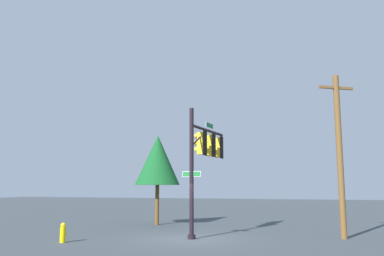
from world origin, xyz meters
TOP-DOWN VIEW (x-y plane):
  - ground_plane at (0.00, 0.00)m, footprint 120.00×120.00m
  - signal_pole_assembly at (1.62, -0.19)m, footprint 4.22×1.16m
  - utility_pole at (2.10, -6.63)m, footprint 1.02×1.61m
  - fire_hydrant at (-2.76, 4.90)m, footprint 0.33×0.24m
  - tree_near at (5.80, 4.10)m, footprint 2.84×2.84m

SIDE VIEW (x-z plane):
  - ground_plane at x=0.00m, z-range 0.00..0.00m
  - fire_hydrant at x=-2.76m, z-range 0.00..0.83m
  - utility_pole at x=2.10m, z-range 0.13..7.80m
  - tree_near at x=5.80m, z-range 1.22..6.84m
  - signal_pole_assembly at x=1.62m, z-range 1.05..7.11m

